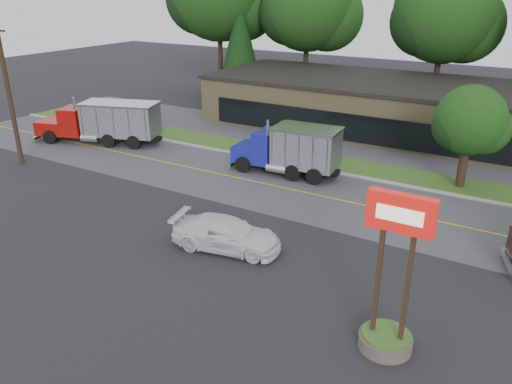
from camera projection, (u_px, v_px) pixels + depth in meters
ground at (192, 245)px, 24.78m from camera, size 140.00×140.00×0.00m
road at (278, 187)px, 31.93m from camera, size 60.00×8.00×0.02m
center_line at (278, 187)px, 31.93m from camera, size 60.00×0.12×0.01m
curb at (306, 168)px, 35.26m from camera, size 60.00×0.30×0.12m
grass_verge at (316, 160)px, 36.69m from camera, size 60.00×3.40×0.03m
far_parking at (342, 143)px, 40.67m from camera, size 60.00×7.00×0.02m
strip_mall at (390, 107)px, 43.72m from camera, size 32.00×12.00×4.00m
utility_pole at (9, 93)px, 34.02m from camera, size 1.60×0.32×10.00m
bilo_sign at (390, 300)px, 17.09m from camera, size 2.20×1.90×5.95m
tree_far_b at (310, 8)px, 52.78m from camera, size 10.56×9.93×15.06m
tree_far_c at (446, 17)px, 46.39m from camera, size 10.07×9.48×14.37m
evergreen_left at (240, 42)px, 53.71m from camera, size 4.95×4.95×11.25m
tree_verge at (471, 124)px, 30.42m from camera, size 4.55×4.29×6.50m
dump_truck_red at (105, 121)px, 40.03m from camera, size 10.39×5.65×3.36m
dump_truck_blue at (292, 149)px, 33.38m from camera, size 7.50×3.16×3.36m
rally_car at (227, 234)px, 24.24m from camera, size 5.72×3.20×1.57m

